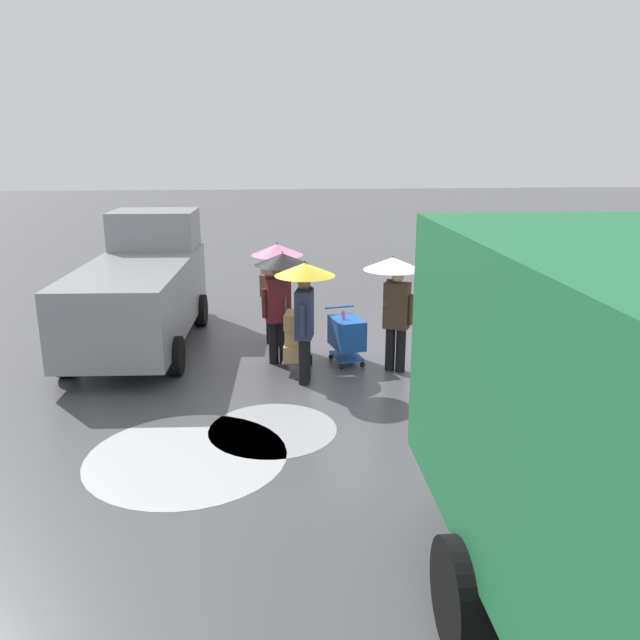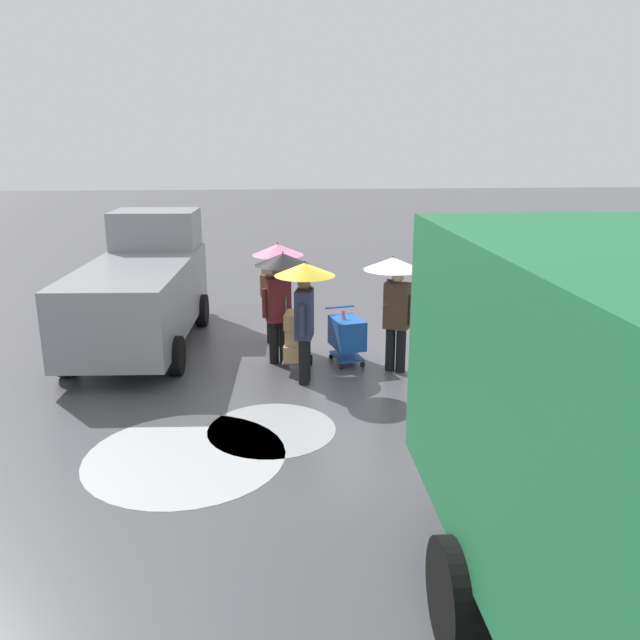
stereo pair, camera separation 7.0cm
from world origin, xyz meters
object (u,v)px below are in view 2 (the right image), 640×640
Objects in this scene: hand_dolly_boxes at (296,338)px; pedestrian_far_side at (276,270)px; pedestrian_pink_side at (305,294)px; pedestrian_black_side at (395,287)px; cargo_van_parked_right at (142,289)px; shopping_cart_vendor at (347,334)px; pedestrian_white_side at (281,281)px.

pedestrian_far_side is (0.33, -1.58, 0.95)m from hand_dolly_boxes.
pedestrian_black_side is at bearing -166.03° from pedestrian_pink_side.
pedestrian_far_side is (-2.74, 0.30, 0.39)m from cargo_van_parked_right.
pedestrian_pink_side is (-3.19, 2.44, 0.41)m from cargo_van_parked_right.
shopping_cart_vendor is 0.49× the size of pedestrian_black_side.
pedestrian_black_side is 2.11m from pedestrian_white_side.
shopping_cart_vendor is 1.60m from pedestrian_white_side.
shopping_cart_vendor is at bearing 135.80° from pedestrian_far_side.
pedestrian_far_side is (1.30, -1.27, 1.00)m from shopping_cart_vendor.
pedestrian_pink_side is (0.85, 0.88, 1.02)m from shopping_cart_vendor.
pedestrian_black_side is at bearing 157.16° from cargo_van_parked_right.
pedestrian_white_side is (-2.81, 1.42, 0.41)m from cargo_van_parked_right.
hand_dolly_boxes is (0.97, 0.31, 0.05)m from shopping_cart_vendor.
shopping_cart_vendor is at bearing 173.11° from pedestrian_white_side.
pedestrian_far_side is at bearing -78.08° from pedestrian_pink_side.
cargo_van_parked_right is 5.21× the size of shopping_cart_vendor.
shopping_cart_vendor is 2.07m from pedestrian_far_side.
pedestrian_black_side is 1.00× the size of pedestrian_far_side.
pedestrian_pink_side and pedestrian_black_side have the same top height.
pedestrian_far_side is at bearing 173.79° from cargo_van_parked_right.
shopping_cart_vendor is 1.59m from pedestrian_pink_side.
pedestrian_white_side reaches higher than hand_dolly_boxes.
pedestrian_white_side is (0.38, -1.02, 0.00)m from pedestrian_pink_side.
pedestrian_black_side is 1.00× the size of pedestrian_white_side.
pedestrian_black_side is at bearing 174.87° from hand_dolly_boxes.
pedestrian_black_side is 2.72m from pedestrian_far_side.
pedestrian_white_side is at bearing -69.75° from pedestrian_pink_side.
pedestrian_pink_side is at bearing 102.01° from hand_dolly_boxes.
pedestrian_white_side reaches higher than shopping_cart_vendor.
hand_dolly_boxes is at bearing 17.74° from shopping_cart_vendor.
pedestrian_white_side is (2.02, -0.62, 0.00)m from pedestrian_black_side.
hand_dolly_boxes reaches higher than shopping_cart_vendor.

